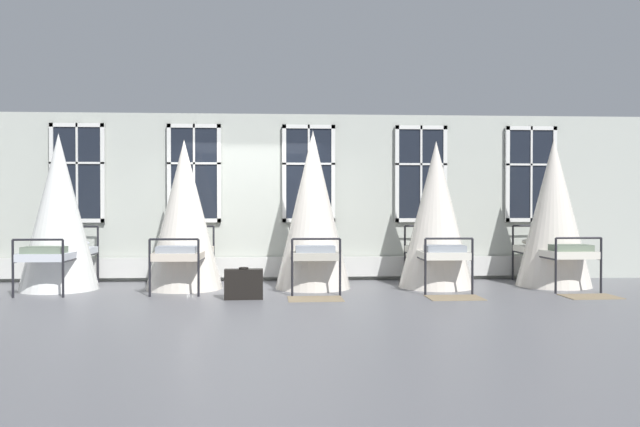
{
  "coord_description": "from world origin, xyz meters",
  "views": [
    {
      "loc": [
        0.56,
        -10.43,
        1.39
      ],
      "look_at": [
        1.18,
        0.25,
        1.23
      ],
      "focal_mm": 36.25,
      "sensor_mm": 36.0,
      "label": 1
    }
  ],
  "objects": [
    {
      "name": "ground",
      "position": [
        0.0,
        0.0,
        0.0
      ],
      "size": [
        30.16,
        30.16,
        0.0
      ],
      "primitive_type": "plane",
      "color": "slate"
    },
    {
      "name": "back_wall_with_windows",
      "position": [
        0.0,
        1.4,
        1.51
      ],
      "size": [
        16.08,
        0.1,
        3.03
      ],
      "primitive_type": "cube",
      "color": "#B2B7AD",
      "rests_on": "ground"
    },
    {
      "name": "window_bank",
      "position": [
        0.0,
        1.28,
        1.03
      ],
      "size": [
        11.28,
        0.1,
        2.76
      ],
      "color": "black",
      "rests_on": "ground"
    },
    {
      "name": "cot_second",
      "position": [
        -3.07,
        0.25,
        1.23
      ],
      "size": [
        1.25,
        1.86,
        2.54
      ],
      "rotation": [
        0.0,
        0.0,
        1.57
      ],
      "color": "black",
      "rests_on": "ground"
    },
    {
      "name": "cot_third",
      "position": [
        -1.05,
        0.25,
        1.19
      ],
      "size": [
        1.25,
        1.87,
        2.45
      ],
      "rotation": [
        0.0,
        0.0,
        1.55
      ],
      "color": "black",
      "rests_on": "ground"
    },
    {
      "name": "cot_fourth",
      "position": [
        1.06,
        0.22,
        1.27
      ],
      "size": [
        1.25,
        1.86,
        2.61
      ],
      "rotation": [
        0.0,
        0.0,
        1.58
      ],
      "color": "black",
      "rests_on": "ground"
    },
    {
      "name": "cot_fifth",
      "position": [
        3.11,
        0.21,
        1.19
      ],
      "size": [
        1.25,
        1.87,
        2.44
      ],
      "rotation": [
        0.0,
        0.0,
        1.55
      ],
      "color": "black",
      "rests_on": "ground"
    },
    {
      "name": "cot_sixth",
      "position": [
        5.14,
        0.25,
        1.22
      ],
      "size": [
        1.25,
        1.86,
        2.51
      ],
      "rotation": [
        0.0,
        0.0,
        1.58
      ],
      "color": "black",
      "rests_on": "ground"
    },
    {
      "name": "rug_fourth",
      "position": [
        1.03,
        -1.05,
        0.01
      ],
      "size": [
        0.82,
        0.58,
        0.01
      ],
      "primitive_type": "cube",
      "rotation": [
        0.0,
        0.0,
        0.03
      ],
      "color": "#8E7A5B",
      "rests_on": "ground"
    },
    {
      "name": "rug_fifth",
      "position": [
        3.1,
        -1.05,
        0.01
      ],
      "size": [
        0.81,
        0.58,
        0.01
      ],
      "primitive_type": "cube",
      "rotation": [
        0.0,
        0.0,
        0.02
      ],
      "color": "#8E7A5B",
      "rests_on": "ground"
    },
    {
      "name": "rug_sixth",
      "position": [
        5.16,
        -1.05,
        0.01
      ],
      "size": [
        0.81,
        0.58,
        0.01
      ],
      "primitive_type": "cube",
      "rotation": [
        0.0,
        0.0,
        0.02
      ],
      "color": "#8E7A5B",
      "rests_on": "ground"
    },
    {
      "name": "suitcase_dark",
      "position": [
        -0.01,
        -0.98,
        0.22
      ],
      "size": [
        0.57,
        0.24,
        0.47
      ],
      "rotation": [
        0.0,
        0.0,
        0.05
      ],
      "color": "black",
      "rests_on": "ground"
    }
  ]
}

